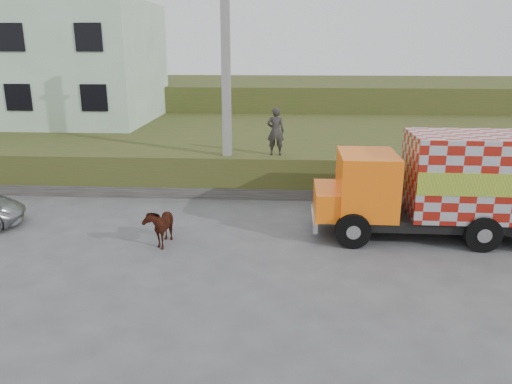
# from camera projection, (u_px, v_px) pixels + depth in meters

# --- Properties ---
(ground) EXTENTS (120.00, 120.00, 0.00)m
(ground) POSITION_uv_depth(u_px,v_px,m) (245.00, 242.00, 14.23)
(ground) COLOR #474749
(ground) RESTS_ON ground
(embankment) EXTENTS (40.00, 12.00, 1.50)m
(embankment) POSITION_uv_depth(u_px,v_px,m) (262.00, 147.00, 23.58)
(embankment) COLOR #334B19
(embankment) RESTS_ON ground
(embankment_far) EXTENTS (40.00, 12.00, 3.00)m
(embankment_far) POSITION_uv_depth(u_px,v_px,m) (270.00, 102.00, 34.85)
(embankment_far) COLOR #334B19
(embankment_far) RESTS_ON ground
(retaining_strip) EXTENTS (16.00, 0.50, 0.40)m
(retaining_strip) POSITION_uv_depth(u_px,v_px,m) (200.00, 192.00, 18.31)
(retaining_strip) COLOR #595651
(retaining_strip) RESTS_ON ground
(building) EXTENTS (10.00, 8.00, 6.00)m
(building) POSITION_uv_depth(u_px,v_px,m) (55.00, 62.00, 26.02)
(building) COLOR silver
(building) RESTS_ON embankment
(utility_pole) EXTENTS (1.20, 0.30, 8.00)m
(utility_pole) POSITION_uv_depth(u_px,v_px,m) (226.00, 84.00, 17.53)
(utility_pole) COLOR gray
(utility_pole) RESTS_ON ground
(cargo_truck) EXTENTS (6.82, 2.43, 3.03)m
(cargo_truck) POSITION_uv_depth(u_px,v_px,m) (448.00, 185.00, 14.20)
(cargo_truck) COLOR black
(cargo_truck) RESTS_ON ground
(cow) EXTENTS (0.66, 1.35, 1.12)m
(cow) POSITION_uv_depth(u_px,v_px,m) (160.00, 225.00, 13.95)
(cow) COLOR black
(cow) RESTS_ON ground
(pedestrian) EXTENTS (0.65, 0.43, 1.75)m
(pedestrian) POSITION_uv_depth(u_px,v_px,m) (276.00, 131.00, 18.10)
(pedestrian) COLOR #322F2D
(pedestrian) RESTS_ON embankment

